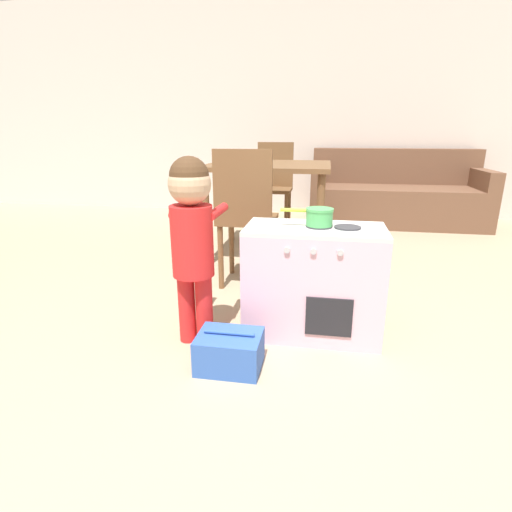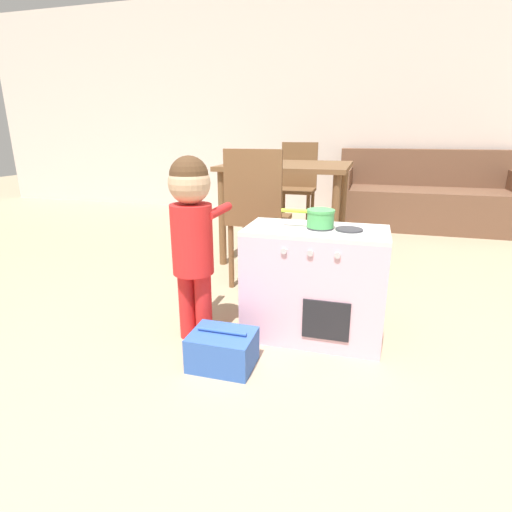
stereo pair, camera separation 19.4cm
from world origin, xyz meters
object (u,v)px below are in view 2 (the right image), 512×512
(couch, at_px, (425,199))
(dining_chair_near, at_px, (257,215))
(play_kitchen, at_px, (314,284))
(toy_basket, at_px, (223,349))
(child_figure, at_px, (192,226))
(dining_chair_far, at_px, (297,185))
(cup_on_table, at_px, (259,158))
(toy_pot, at_px, (320,217))
(dining_table, at_px, (288,177))

(couch, bearing_deg, dining_chair_near, -119.62)
(play_kitchen, bearing_deg, toy_basket, -130.85)
(child_figure, height_order, toy_basket, child_figure)
(child_figure, height_order, dining_chair_far, dining_chair_far)
(play_kitchen, relative_size, cup_on_table, 7.85)
(dining_chair_far, distance_m, couch, 1.49)
(child_figure, height_order, cup_on_table, child_figure)
(play_kitchen, bearing_deg, cup_on_table, 116.29)
(toy_basket, xyz_separation_m, couch, (1.16, 3.25, 0.22))
(toy_pot, relative_size, child_figure, 0.28)
(play_kitchen, distance_m, child_figure, 0.66)
(dining_table, xyz_separation_m, cup_on_table, (-0.23, -0.05, 0.15))
(child_figure, bearing_deg, couch, 65.64)
(couch, bearing_deg, cup_on_table, -133.77)
(toy_basket, height_order, dining_chair_far, dining_chair_far)
(dining_table, height_order, dining_chair_far, dining_chair_far)
(toy_pot, xyz_separation_m, couch, (0.80, 2.85, -0.32))
(play_kitchen, height_order, dining_chair_far, dining_chair_far)
(play_kitchen, height_order, child_figure, child_figure)
(child_figure, distance_m, cup_on_table, 1.53)
(toy_pot, bearing_deg, dining_table, 107.59)
(play_kitchen, xyz_separation_m, toy_pot, (0.01, 0.00, 0.34))
(toy_pot, xyz_separation_m, cup_on_table, (-0.67, 1.32, 0.18))
(toy_pot, height_order, couch, couch)
(cup_on_table, bearing_deg, dining_chair_far, 79.09)
(child_figure, distance_m, toy_basket, 0.58)
(play_kitchen, xyz_separation_m, dining_chair_far, (-0.49, 2.17, 0.20))
(couch, distance_m, cup_on_table, 2.18)
(dining_chair_near, xyz_separation_m, cup_on_table, (-0.19, 0.72, 0.32))
(cup_on_table, bearing_deg, child_figure, -86.46)
(toy_pot, bearing_deg, dining_chair_near, 128.39)
(toy_pot, xyz_separation_m, child_figure, (-0.57, -0.19, -0.04))
(toy_basket, height_order, couch, couch)
(toy_basket, xyz_separation_m, dining_table, (-0.08, 1.76, 0.58))
(dining_chair_far, height_order, couch, dining_chair_far)
(dining_table, xyz_separation_m, dining_chair_near, (-0.04, -0.77, -0.17))
(play_kitchen, relative_size, dining_table, 0.69)
(couch, bearing_deg, toy_pot, -105.74)
(play_kitchen, height_order, toy_basket, play_kitchen)
(play_kitchen, distance_m, cup_on_table, 1.56)
(toy_pot, distance_m, child_figure, 0.60)
(toy_basket, bearing_deg, cup_on_table, 100.29)
(toy_basket, relative_size, dining_chair_far, 0.31)
(child_figure, bearing_deg, dining_chair_far, 88.28)
(toy_pot, xyz_separation_m, dining_chair_far, (-0.50, 2.17, -0.13))
(play_kitchen, xyz_separation_m, dining_chair_near, (-0.46, 0.60, 0.20))
(child_figure, distance_m, dining_chair_near, 0.80)
(dining_chair_near, relative_size, cup_on_table, 10.53)
(dining_table, relative_size, couch, 0.52)
(dining_chair_near, xyz_separation_m, couch, (1.28, 2.25, -0.19))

